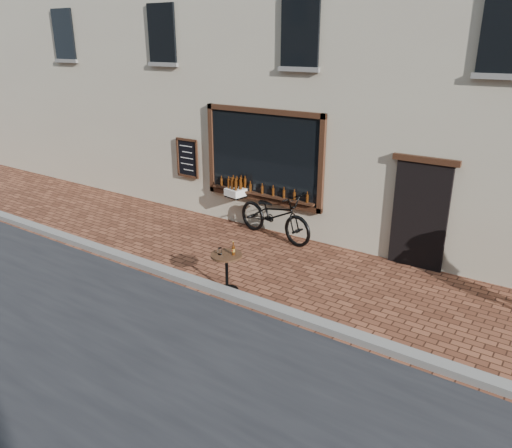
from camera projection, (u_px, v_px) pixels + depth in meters
The scene contains 5 objects.
ground at pixel (243, 308), 8.78m from camera, with size 90.00×90.00×0.00m, color #4E2819.
kerb at pixel (250, 301), 8.91m from camera, with size 90.00×0.25×0.12m, color slate.
shop_building at pixel (399, 15), 12.06m from camera, with size 28.00×6.20×10.00m.
cargo_bicycle at pixel (273, 214), 11.74m from camera, with size 2.63×1.16×1.24m.
bistro_table at pixel (227, 265), 9.20m from camera, with size 0.58×0.58×1.00m.
Camera 1 is at (4.57, -6.23, 4.44)m, focal length 35.00 mm.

